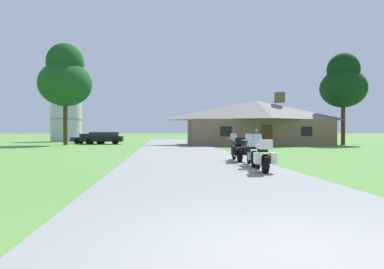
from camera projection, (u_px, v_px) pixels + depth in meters
name	position (u px, v px, depth m)	size (l,w,h in m)	color
ground_plane	(182.00, 153.00, 23.93)	(500.00, 500.00, 0.00)	#56893D
asphalt_driveway	(184.00, 154.00, 21.94)	(6.40, 80.00, 0.06)	gray
motorcycle_white_nearest_to_camera	(263.00, 156.00, 12.09)	(0.85, 2.08, 1.30)	black
motorcycle_silver_second_in_row	(252.00, 152.00, 14.19)	(0.71, 2.08, 1.30)	black
motorcycle_black_farthest_in_row	(238.00, 149.00, 16.42)	(0.73, 2.08, 1.30)	black
stone_lodge	(256.00, 122.00, 37.49)	(15.12, 7.88, 5.68)	brown
bystander_blue_shirt_near_lodge	(257.00, 137.00, 31.12)	(0.52, 0.33, 1.67)	navy
tree_left_far	(65.00, 78.00, 37.68)	(5.64, 5.64, 10.97)	#422D19
tree_right_of_lodge	(343.00, 83.00, 38.27)	(4.96, 4.96, 10.05)	#422D19
metal_silo_distant	(66.00, 115.00, 51.02)	(4.50, 4.50, 7.63)	#B2B7BC
parked_black_suv_far_left	(103.00, 137.00, 40.05)	(4.67, 2.05, 1.40)	black
parked_navy_sedan_far_left	(90.00, 138.00, 42.02)	(4.30, 2.10, 1.20)	navy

